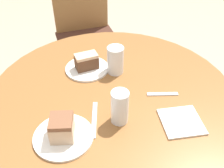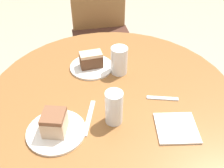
% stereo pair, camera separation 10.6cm
% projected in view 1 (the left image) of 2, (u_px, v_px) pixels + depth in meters
% --- Properties ---
extents(table, '(1.07, 1.07, 0.71)m').
position_uv_depth(table, '(112.00, 119.00, 1.24)').
color(table, brown).
rests_on(table, ground_plane).
extents(chair, '(0.46, 0.48, 0.94)m').
position_uv_depth(chair, '(87.00, 33.00, 1.99)').
color(chair, olive).
rests_on(chair, ground_plane).
extents(plate_near, '(0.22, 0.22, 0.01)m').
position_uv_depth(plate_near, '(64.00, 136.00, 0.93)').
color(plate_near, white).
rests_on(plate_near, table).
extents(plate_far, '(0.21, 0.21, 0.01)m').
position_uv_depth(plate_far, '(87.00, 68.00, 1.25)').
color(plate_far, white).
rests_on(plate_far, table).
extents(cake_slice_near, '(0.10, 0.10, 0.08)m').
position_uv_depth(cake_slice_near, '(62.00, 128.00, 0.90)').
color(cake_slice_near, beige).
rests_on(cake_slice_near, plate_near).
extents(cake_slice_far, '(0.11, 0.07, 0.07)m').
position_uv_depth(cake_slice_far, '(87.00, 61.00, 1.23)').
color(cake_slice_far, brown).
rests_on(cake_slice_far, plate_far).
extents(glass_lemonade, '(0.08, 0.08, 0.13)m').
position_uv_depth(glass_lemonade, '(115.00, 61.00, 1.21)').
color(glass_lemonade, silver).
rests_on(glass_lemonade, table).
extents(glass_water, '(0.07, 0.07, 0.14)m').
position_uv_depth(glass_water, '(120.00, 108.00, 0.96)').
color(glass_water, silver).
rests_on(glass_water, table).
extents(napkin_stack, '(0.17, 0.17, 0.01)m').
position_uv_depth(napkin_stack, '(181.00, 122.00, 0.99)').
color(napkin_stack, silver).
rests_on(napkin_stack, table).
extents(fork, '(0.06, 0.18, 0.00)m').
position_uv_depth(fork, '(94.00, 119.00, 1.00)').
color(fork, silver).
rests_on(fork, table).
extents(spoon, '(0.13, 0.05, 0.00)m').
position_uv_depth(spoon, '(163.00, 94.00, 1.11)').
color(spoon, silver).
rests_on(spoon, table).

